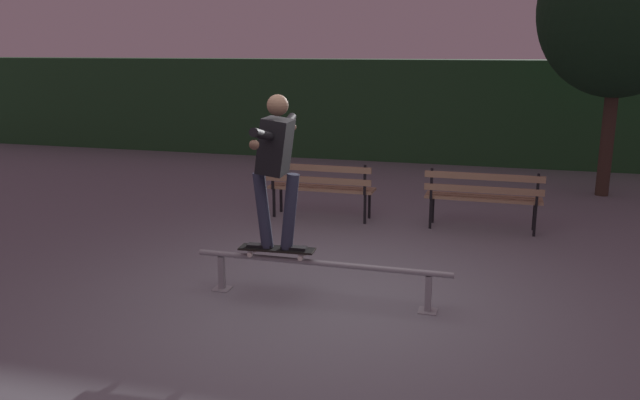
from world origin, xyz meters
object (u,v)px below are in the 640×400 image
(skateboard, at_px, (277,249))
(skateboarder, at_px, (276,159))
(park_bench_leftmost, at_px, (320,184))
(park_bench_left_center, at_px, (483,194))
(grind_rail, at_px, (320,269))
(tree_far_right, at_px, (621,9))

(skateboard, relative_size, skateboarder, 0.51)
(park_bench_leftmost, xyz_separation_m, park_bench_left_center, (2.36, 0.00, 0.00))
(skateboard, height_order, park_bench_leftmost, park_bench_leftmost)
(park_bench_leftmost, bearing_deg, skateboard, -82.41)
(park_bench_left_center, bearing_deg, grind_rail, -116.01)
(skateboard, xyz_separation_m, skateboarder, (0.00, 0.00, 0.94))
(grind_rail, distance_m, tree_far_right, 7.41)
(tree_far_right, bearing_deg, skateboarder, -123.32)
(grind_rail, height_order, park_bench_left_center, park_bench_left_center)
(skateboard, bearing_deg, tree_far_right, 56.66)
(skateboarder, bearing_deg, skateboard, -176.42)
(grind_rail, relative_size, park_bench_leftmost, 1.66)
(park_bench_left_center, bearing_deg, tree_far_right, 55.87)
(skateboarder, height_order, park_bench_leftmost, skateboarder)
(skateboard, bearing_deg, park_bench_leftmost, 97.59)
(skateboarder, distance_m, park_bench_left_center, 3.73)
(skateboarder, xyz_separation_m, park_bench_leftmost, (-0.41, 3.05, -0.90))
(park_bench_left_center, bearing_deg, skateboarder, -122.55)
(skateboarder, xyz_separation_m, park_bench_left_center, (1.95, 3.05, -0.90))
(park_bench_leftmost, bearing_deg, tree_far_right, 33.76)
(tree_far_right, bearing_deg, grind_rail, -120.12)
(skateboarder, bearing_deg, tree_far_right, 56.68)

